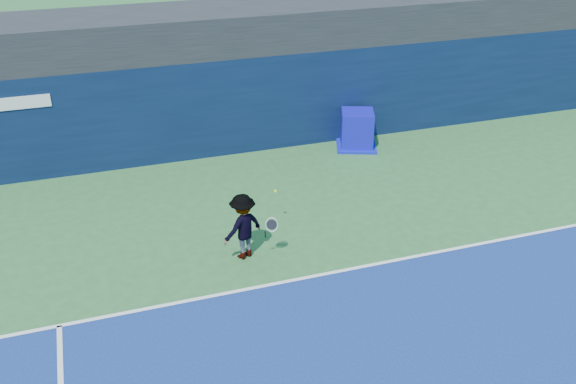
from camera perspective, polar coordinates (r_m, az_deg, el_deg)
name	(u,v)px	position (r m, az deg, el deg)	size (l,w,h in m)	color
ground	(353,371)	(12.03, 5.81, -15.58)	(80.00, 80.00, 0.00)	#2E6733
baseline	(298,279)	(14.18, 0.91, -7.75)	(24.00, 0.10, 0.01)	white
stadium_band	(207,29)	(20.33, -7.19, 14.20)	(36.00, 3.00, 1.20)	black
back_wall_assembly	(218,105)	(19.98, -6.25, 7.73)	(36.00, 1.03, 3.00)	#091735
equipment_cart	(357,131)	(20.53, 6.14, 5.42)	(1.60, 1.60, 1.19)	#0F0CB1
tennis_player	(243,226)	(14.58, -4.02, -3.07)	(1.33, 0.96, 1.59)	silver
tennis_ball	(275,191)	(15.74, -1.12, 0.08)	(0.07, 0.07, 0.07)	#C6E018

